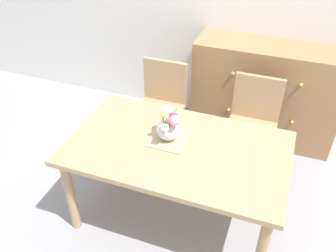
% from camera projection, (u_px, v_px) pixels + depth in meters
% --- Properties ---
extents(ground_plane, '(12.00, 12.00, 0.00)m').
position_uv_depth(ground_plane, '(176.00, 214.00, 3.00)').
color(ground_plane, '#939399').
extents(dining_table, '(1.57, 0.92, 0.72)m').
position_uv_depth(dining_table, '(177.00, 156.00, 2.62)').
color(dining_table, tan).
rests_on(dining_table, ground_plane).
extents(chair_left, '(0.42, 0.42, 0.90)m').
position_uv_depth(chair_left, '(161.00, 102.00, 3.42)').
color(chair_left, tan).
rests_on(chair_left, ground_plane).
extents(chair_right, '(0.42, 0.42, 0.90)m').
position_uv_depth(chair_right, '(253.00, 120.00, 3.18)').
color(chair_right, tan).
rests_on(chair_right, ground_plane).
extents(dresser, '(1.40, 0.47, 1.00)m').
position_uv_depth(dresser, '(265.00, 93.00, 3.58)').
color(dresser, '#9E7047').
rests_on(dresser, ground_plane).
extents(placemat, '(0.27, 0.27, 0.01)m').
position_uv_depth(placemat, '(168.00, 139.00, 2.63)').
color(placemat, tan).
rests_on(placemat, dining_table).
extents(flower_vase, '(0.19, 0.26, 0.25)m').
position_uv_depth(flower_vase, '(169.00, 126.00, 2.55)').
color(flower_vase, silver).
rests_on(flower_vase, placemat).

